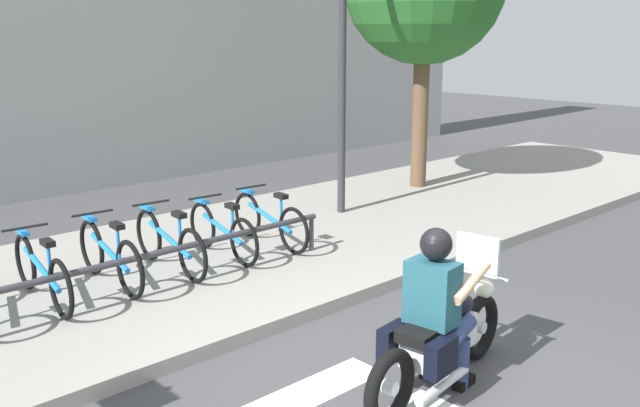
# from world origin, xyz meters

# --- Properties ---
(ground_plane) EXTENTS (48.00, 48.00, 0.00)m
(ground_plane) POSITION_xyz_m (0.00, 0.00, 0.00)
(ground_plane) COLOR #424244
(sidewalk) EXTENTS (24.00, 4.40, 0.15)m
(sidewalk) POSITION_xyz_m (0.00, 4.08, 0.07)
(sidewalk) COLOR gray
(sidewalk) RESTS_ON ground
(motorcycle) EXTENTS (2.06, 0.73, 1.20)m
(motorcycle) POSITION_xyz_m (0.24, 0.13, 0.45)
(motorcycle) COLOR black
(motorcycle) RESTS_ON ground
(rider) EXTENTS (0.68, 0.59, 1.43)m
(rider) POSITION_xyz_m (0.16, 0.12, 0.82)
(rider) COLOR #1E4C59
(rider) RESTS_ON ground
(bicycle_2) EXTENTS (0.48, 1.72, 0.75)m
(bicycle_2) POSITION_xyz_m (-1.58, 3.88, 0.50)
(bicycle_2) COLOR black
(bicycle_2) RESTS_ON sidewalk
(bicycle_3) EXTENTS (0.48, 1.69, 0.78)m
(bicycle_3) POSITION_xyz_m (-0.83, 3.88, 0.51)
(bicycle_3) COLOR black
(bicycle_3) RESTS_ON sidewalk
(bicycle_4) EXTENTS (0.48, 1.73, 0.77)m
(bicycle_4) POSITION_xyz_m (-0.07, 3.88, 0.50)
(bicycle_4) COLOR black
(bicycle_4) RESTS_ON sidewalk
(bicycle_5) EXTENTS (0.48, 1.59, 0.73)m
(bicycle_5) POSITION_xyz_m (0.69, 3.88, 0.49)
(bicycle_5) COLOR black
(bicycle_5) RESTS_ON sidewalk
(bicycle_6) EXTENTS (0.48, 1.67, 0.74)m
(bicycle_6) POSITION_xyz_m (1.44, 3.88, 0.49)
(bicycle_6) COLOR black
(bicycle_6) RESTS_ON sidewalk
(bike_rack) EXTENTS (5.14, 0.07, 0.49)m
(bike_rack) POSITION_xyz_m (-0.83, 3.33, 0.57)
(bike_rack) COLOR #333338
(bike_rack) RESTS_ON sidewalk
(street_lamp) EXTENTS (0.28, 0.28, 4.65)m
(street_lamp) POSITION_xyz_m (3.37, 4.48, 2.79)
(street_lamp) COLOR #2D2D33
(street_lamp) RESTS_ON ground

